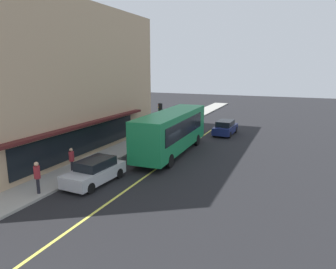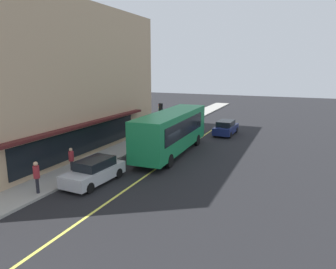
# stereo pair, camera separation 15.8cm
# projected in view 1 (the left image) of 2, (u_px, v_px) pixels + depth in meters

# --- Properties ---
(ground) EXTENTS (120.00, 120.00, 0.00)m
(ground) POSITION_uv_depth(u_px,v_px,m) (164.00, 164.00, 23.31)
(ground) COLOR black
(sidewalk) EXTENTS (80.00, 2.56, 0.15)m
(sidewalk) POSITION_uv_depth(u_px,v_px,m) (108.00, 156.00, 25.13)
(sidewalk) COLOR #9E9B93
(sidewalk) RESTS_ON ground
(lane_centre_stripe) EXTENTS (36.00, 0.16, 0.01)m
(lane_centre_stripe) POSITION_uv_depth(u_px,v_px,m) (164.00, 164.00, 23.31)
(lane_centre_stripe) COLOR #D8D14C
(lane_centre_stripe) RESTS_ON ground
(storefront_building) EXTENTS (23.78, 9.98, 12.02)m
(storefront_building) POSITION_uv_depth(u_px,v_px,m) (34.00, 81.00, 25.06)
(storefront_building) COLOR tan
(storefront_building) RESTS_ON ground
(bus) EXTENTS (11.19, 2.81, 3.50)m
(bus) POSITION_uv_depth(u_px,v_px,m) (172.00, 130.00, 25.65)
(bus) COLOR #197F47
(bus) RESTS_ON ground
(traffic_light) EXTENTS (0.30, 0.52, 3.20)m
(traffic_light) POSITION_uv_depth(u_px,v_px,m) (161.00, 111.00, 32.94)
(traffic_light) COLOR #2D2D33
(traffic_light) RESTS_ON sidewalk
(car_silver) EXTENTS (4.40, 2.06, 1.52)m
(car_silver) POSITION_uv_depth(u_px,v_px,m) (95.00, 172.00, 19.30)
(car_silver) COLOR #B7BABF
(car_silver) RESTS_ON ground
(car_navy) EXTENTS (4.35, 1.96, 1.52)m
(car_navy) POSITION_uv_depth(u_px,v_px,m) (225.00, 128.00, 33.22)
(car_navy) COLOR navy
(car_navy) RESTS_ON ground
(pedestrian_waiting) EXTENTS (0.34, 0.34, 1.70)m
(pedestrian_waiting) POSITION_uv_depth(u_px,v_px,m) (72.00, 158.00, 20.66)
(pedestrian_waiting) COLOR black
(pedestrian_waiting) RESTS_ON sidewalk
(pedestrian_near_storefront) EXTENTS (0.34, 0.34, 1.74)m
(pedestrian_near_storefront) POSITION_uv_depth(u_px,v_px,m) (153.00, 124.00, 33.06)
(pedestrian_near_storefront) COLOR black
(pedestrian_near_storefront) RESTS_ON sidewalk
(pedestrian_by_curb) EXTENTS (0.34, 0.34, 1.84)m
(pedestrian_by_curb) POSITION_uv_depth(u_px,v_px,m) (37.00, 174.00, 17.22)
(pedestrian_by_curb) COLOR black
(pedestrian_by_curb) RESTS_ON sidewalk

